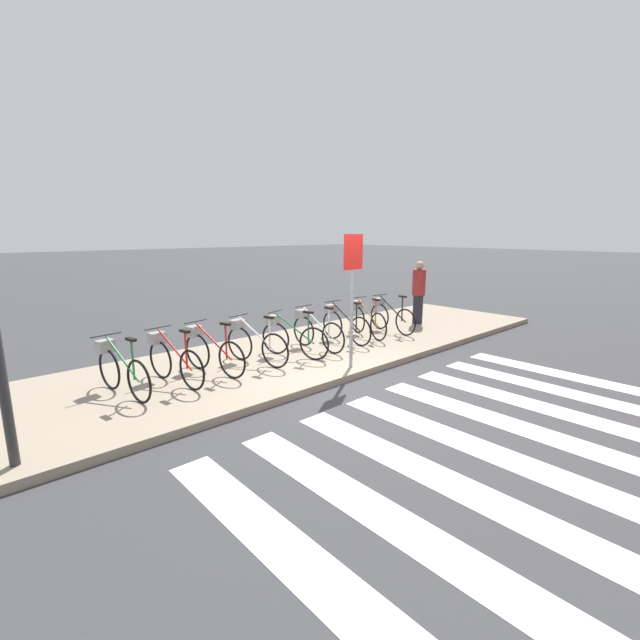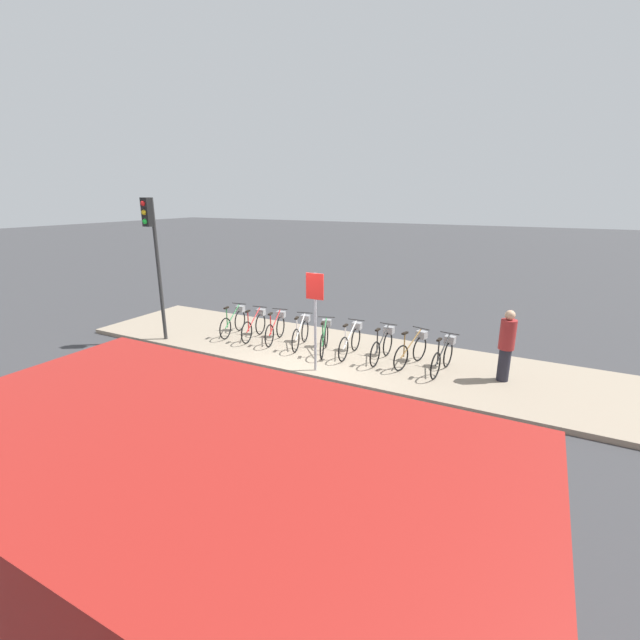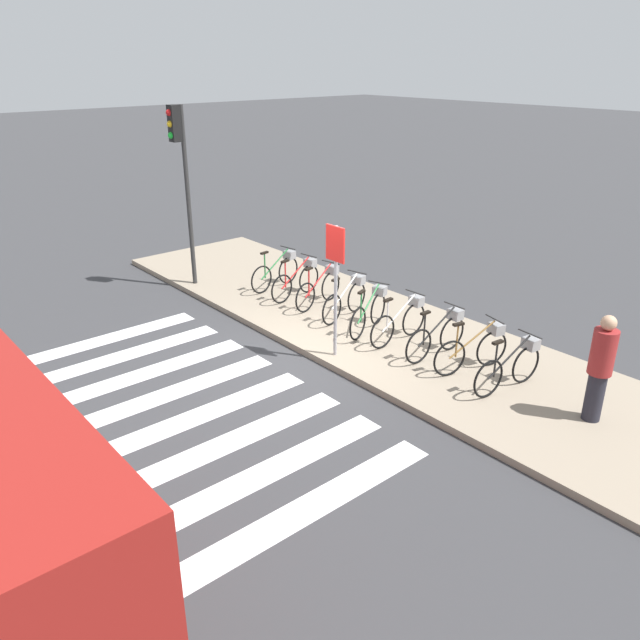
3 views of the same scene
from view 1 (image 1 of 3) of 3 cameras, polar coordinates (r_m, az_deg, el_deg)
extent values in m
plane|color=#38383A|center=(7.33, 3.63, -8.32)|extent=(120.00, 120.00, 0.00)
cube|color=gray|center=(8.55, -4.73, -4.98)|extent=(14.53, 3.47, 0.12)
torus|color=black|center=(6.58, -22.99, -7.57)|extent=(0.14, 0.64, 0.64)
torus|color=black|center=(7.33, -26.27, -5.92)|extent=(0.14, 0.64, 0.64)
cylinder|color=#267238|center=(6.88, -24.90, -4.67)|extent=(0.17, 0.88, 0.54)
cylinder|color=#267238|center=(6.60, -23.69, -4.96)|extent=(0.04, 0.04, 0.57)
cube|color=black|center=(6.52, -23.91, -2.38)|extent=(0.10, 0.21, 0.04)
cylinder|color=#262626|center=(7.20, -26.66, -1.79)|extent=(0.46, 0.10, 0.02)
cube|color=gray|center=(7.29, -26.69, -3.11)|extent=(0.27, 0.24, 0.18)
torus|color=black|center=(6.83, -16.71, -6.43)|extent=(0.13, 0.64, 0.64)
torus|color=black|center=(7.54, -20.49, -4.97)|extent=(0.13, 0.64, 0.64)
cylinder|color=red|center=(7.11, -18.83, -3.69)|extent=(0.17, 0.88, 0.54)
cylinder|color=red|center=(6.85, -17.43, -3.93)|extent=(0.04, 0.04, 0.57)
cube|color=black|center=(6.77, -17.58, -1.43)|extent=(0.10, 0.21, 0.04)
cylinder|color=#262626|center=(7.41, -20.79, -0.94)|extent=(0.46, 0.09, 0.02)
cube|color=gray|center=(7.49, -20.88, -2.24)|extent=(0.27, 0.23, 0.18)
torus|color=black|center=(7.20, -11.67, -5.24)|extent=(0.17, 0.63, 0.64)
torus|color=black|center=(7.84, -16.01, -4.05)|extent=(0.17, 0.63, 0.64)
cylinder|color=red|center=(7.45, -14.03, -2.73)|extent=(0.22, 0.88, 0.54)
cylinder|color=red|center=(7.21, -12.41, -2.89)|extent=(0.04, 0.04, 0.57)
cube|color=black|center=(7.14, -12.52, -0.50)|extent=(0.11, 0.21, 0.04)
cylinder|color=#262626|center=(7.72, -16.23, -0.17)|extent=(0.45, 0.12, 0.02)
cube|color=gray|center=(7.80, -16.39, -1.42)|extent=(0.28, 0.25, 0.18)
torus|color=black|center=(7.62, -6.03, -4.11)|extent=(0.18, 0.63, 0.64)
torus|color=black|center=(8.21, -10.64, -3.10)|extent=(0.18, 0.63, 0.64)
cylinder|color=silver|center=(7.85, -8.47, -1.78)|extent=(0.23, 0.88, 0.54)
cylinder|color=silver|center=(7.63, -6.76, -1.89)|extent=(0.04, 0.04, 0.57)
cube|color=black|center=(7.56, -6.81, 0.37)|extent=(0.11, 0.21, 0.04)
cylinder|color=#262626|center=(8.09, -10.78, 0.62)|extent=(0.45, 0.12, 0.02)
cube|color=gray|center=(8.16, -10.98, -0.59)|extent=(0.28, 0.25, 0.18)
torus|color=black|center=(8.06, -0.80, -3.18)|extent=(0.24, 0.62, 0.64)
torus|color=black|center=(8.51, -5.94, -2.44)|extent=(0.24, 0.62, 0.64)
cylinder|color=#267238|center=(8.21, -3.46, -1.07)|extent=(0.32, 0.85, 0.54)
cylinder|color=#267238|center=(8.05, -1.55, -1.10)|extent=(0.04, 0.04, 0.57)
cube|color=black|center=(7.98, -1.56, 1.04)|extent=(0.13, 0.21, 0.04)
cylinder|color=#262626|center=(8.39, -6.01, 1.16)|extent=(0.44, 0.17, 0.02)
cube|color=gray|center=(8.45, -6.27, -0.02)|extent=(0.29, 0.27, 0.18)
torus|color=black|center=(8.48, 1.76, -2.43)|extent=(0.06, 0.64, 0.64)
torus|color=black|center=(9.09, -2.19, -1.46)|extent=(0.06, 0.64, 0.64)
cylinder|color=silver|center=(8.72, -0.29, -0.29)|extent=(0.06, 0.89, 0.54)
cylinder|color=silver|center=(8.50, 1.19, -0.41)|extent=(0.03, 0.03, 0.57)
cube|color=black|center=(8.44, 1.20, 1.62)|extent=(0.08, 0.20, 0.04)
cylinder|color=#262626|center=(8.99, -2.21, 1.91)|extent=(0.46, 0.04, 0.02)
cube|color=gray|center=(9.05, -2.41, 0.82)|extent=(0.25, 0.21, 0.18)
torus|color=black|center=(9.08, 5.39, -1.53)|extent=(0.05, 0.64, 0.64)
torus|color=black|center=(9.69, 1.69, -0.64)|extent=(0.05, 0.64, 0.64)
cylinder|color=black|center=(9.33, 3.50, 0.47)|extent=(0.06, 0.89, 0.54)
cylinder|color=black|center=(9.10, 4.88, 0.36)|extent=(0.03, 0.03, 0.57)
cube|color=black|center=(9.05, 4.92, 2.26)|extent=(0.08, 0.20, 0.04)
cylinder|color=#262626|center=(9.59, 1.71, 2.53)|extent=(0.46, 0.04, 0.02)
cube|color=gray|center=(9.66, 1.50, 1.51)|extent=(0.25, 0.21, 0.18)
torus|color=black|center=(9.57, 7.79, -0.89)|extent=(0.20, 0.63, 0.64)
torus|color=black|center=(10.29, 5.02, 0.04)|extent=(0.20, 0.63, 0.64)
cylinder|color=olive|center=(9.88, 6.39, 1.04)|extent=(0.26, 0.87, 0.54)
cylinder|color=olive|center=(9.61, 7.43, 0.91)|extent=(0.04, 0.04, 0.57)
cube|color=black|center=(9.56, 7.47, 2.71)|extent=(0.12, 0.21, 0.04)
cylinder|color=#262626|center=(10.19, 5.07, 3.03)|extent=(0.45, 0.14, 0.02)
cube|color=gray|center=(10.26, 4.90, 2.07)|extent=(0.28, 0.26, 0.18)
torus|color=black|center=(10.15, 11.32, -0.29)|extent=(0.11, 0.64, 0.64)
torus|color=black|center=(10.76, 7.95, 0.49)|extent=(0.11, 0.64, 0.64)
cylinder|color=black|center=(10.40, 9.64, 1.49)|extent=(0.14, 0.89, 0.54)
cylinder|color=black|center=(10.18, 10.90, 1.40)|extent=(0.04, 0.04, 0.57)
cube|color=black|center=(10.13, 10.96, 3.10)|extent=(0.09, 0.21, 0.04)
cylinder|color=#262626|center=(10.67, 8.03, 3.35)|extent=(0.46, 0.08, 0.02)
cube|color=gray|center=(10.73, 7.82, 2.43)|extent=(0.26, 0.23, 0.18)
cylinder|color=#23232D|center=(11.60, 12.90, 1.41)|extent=(0.26, 0.26, 0.75)
cylinder|color=maroon|center=(11.50, 13.06, 4.90)|extent=(0.34, 0.34, 0.67)
sphere|color=tan|center=(11.46, 13.17, 7.11)|extent=(0.22, 0.22, 0.22)
cylinder|color=#99999E|center=(7.49, 4.25, 2.35)|extent=(0.06, 0.06, 2.35)
cube|color=red|center=(7.38, 4.47, 9.04)|extent=(0.44, 0.03, 0.60)
camera|label=2|loc=(10.50, 68.62, 13.38)|focal=24.00mm
camera|label=3|loc=(13.13, 57.59, 17.59)|focal=35.00mm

